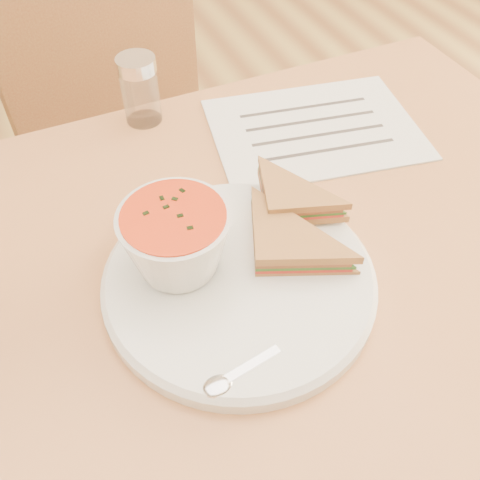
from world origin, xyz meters
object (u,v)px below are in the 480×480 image
plate (239,281)px  condiment_shaker (140,90)px  chair_far (169,173)px  soup_bowl (177,243)px  dining_table (248,403)px

plate → condiment_shaker: 0.34m
chair_far → condiment_shaker: size_ratio=9.83×
plate → soup_bowl: soup_bowl is taller
dining_table → plate: plate is taller
dining_table → plate: 0.38m
chair_far → soup_bowl: (-0.12, -0.47, 0.32)m
plate → condiment_shaker: size_ratio=3.00×
dining_table → condiment_shaker: 0.53m
dining_table → soup_bowl: bearing=171.8°
plate → soup_bowl: size_ratio=2.55×
soup_bowl → chair_far: bearing=75.5°
soup_bowl → condiment_shaker: bearing=80.1°
condiment_shaker → chair_far: bearing=67.7°
condiment_shaker → dining_table: bearing=-84.8°
dining_table → soup_bowl: (-0.08, 0.01, 0.43)m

